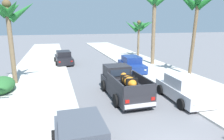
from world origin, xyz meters
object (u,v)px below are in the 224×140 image
Objects in this scene: car_left_mid at (132,64)px; palm_tree_right_fore at (139,26)px; car_left_near at (183,89)px; pickup_truck at (123,84)px; palm_tree_left_fore at (198,6)px; hedge_bush at (1,85)px; car_right_mid at (64,58)px; palm_tree_left_mid at (155,6)px; palm_tree_right_mid at (8,14)px.

car_left_mid is 0.84× the size of palm_tree_right_fore.
pickup_truck is at bearing 153.79° from car_left_near.
palm_tree_left_fore is at bearing 48.46° from car_left_near.
hedge_bush is (-10.98, -3.45, -0.16)m from car_left_mid.
car_right_mid is at bearing 137.54° from car_left_mid.
palm_tree_right_fore is (-0.42, 11.10, -1.82)m from palm_tree_left_fore.
car_left_near is 0.54× the size of palm_tree_left_mid.
hedge_bush is (-15.09, -11.27, -3.74)m from palm_tree_right_fore.
palm_tree_left_fore reaches higher than car_right_mid.
pickup_truck is 1.20× the size of car_left_mid.
palm_tree_right_mid is at bearing -146.77° from palm_tree_right_fore.
car_left_mid is at bearing -42.46° from car_right_mid.
palm_tree_right_mid reaches higher than palm_tree_right_fore.
palm_tree_left_mid is at bearing -95.90° from palm_tree_right_fore.
car_left_mid is 11.51m from hedge_bush.
hedge_bush is (-11.32, 4.55, -0.16)m from car_left_near.
palm_tree_right_mid is (-10.68, 6.36, 4.64)m from car_left_near.
palm_tree_left_fore is at bearing 0.63° from hedge_bush.
palm_tree_right_fore is at bearing 92.15° from palm_tree_left_fore.
palm_tree_left_mid is at bearing 22.33° from hedge_bush.
pickup_truck is 1.87× the size of hedge_bush.
palm_tree_right_fore is 0.64× the size of palm_tree_left_mid.
palm_tree_left_fore is 2.59× the size of hedge_bush.
hedge_bush is at bearing -117.01° from car_right_mid.
palm_tree_left_mid is 2.88× the size of hedge_bush.
car_right_mid is at bearing 140.13° from palm_tree_left_fore.
car_left_mid is 1.55× the size of hedge_bush.
pickup_truck is 9.73m from palm_tree_left_fore.
pickup_truck is 9.79m from palm_tree_right_mid.
pickup_truck is at bearing -32.75° from palm_tree_right_mid.
car_left_mid is (-0.34, 8.00, 0.00)m from car_left_near.
palm_tree_left_fore reaches higher than palm_tree_right_fore.
palm_tree_left_mid reaches higher than hedge_bush.
car_left_near is 1.00× the size of car_right_mid.
palm_tree_left_mid is 14.56m from palm_tree_right_mid.
palm_tree_left_mid is (9.85, -3.23, 5.80)m from car_right_mid.
palm_tree_right_mid reaches higher than car_right_mid.
car_right_mid is 9.63m from palm_tree_right_mid.
palm_tree_left_mid is (-0.55, -5.30, 2.22)m from palm_tree_right_fore.
car_left_near is at bearing -30.77° from palm_tree_right_mid.
car_left_mid is at bearing -117.69° from palm_tree_right_fore.
palm_tree_right_mid is at bearing 149.23° from car_left_near.
palm_tree_left_mid reaches higher than palm_tree_left_fore.
pickup_truck is 7.03m from car_left_mid.
palm_tree_right_fore is (3.77, 15.82, 3.58)m from car_left_near.
palm_tree_right_mid is (-13.90, -4.17, -1.16)m from palm_tree_left_mid.
pickup_truck reaches higher than hedge_bush.
palm_tree_right_mid is at bearing -170.98° from car_left_mid.
car_left_near is 8.01m from car_left_mid.
car_right_mid is (-3.24, 12.09, -0.10)m from pickup_truck.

